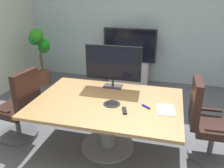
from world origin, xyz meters
name	(u,v)px	position (x,y,z in m)	size (l,w,h in m)	color
ground_plane	(108,154)	(0.00, 0.00, 0.00)	(6.99, 6.99, 0.00)	#515459
wall_back_glass_partition	(142,23)	(0.00, 3.00, 1.38)	(5.59, 0.10, 2.76)	#9EB2B7
conference_table	(107,112)	(-0.05, 0.17, 0.56)	(1.96, 1.36, 0.72)	olive
office_chair_left	(20,111)	(-1.35, 0.06, 0.46)	(0.62, 0.60, 1.09)	#4C4C51
office_chair_right	(206,127)	(1.24, 0.29, 0.46)	(0.60, 0.57, 1.09)	#4C4C51
tv_monitor	(113,64)	(-0.10, 0.68, 1.08)	(0.84, 0.18, 0.64)	#333338
wall_display_unit	(129,66)	(-0.21, 2.64, 0.44)	(1.20, 0.36, 1.31)	#B7BABC
potted_plant	(40,53)	(-2.21, 2.16, 0.75)	(0.51, 0.57, 1.32)	brown
conference_phone	(112,102)	(0.03, 0.10, 0.76)	(0.22, 0.22, 0.07)	black
remote_control	(124,111)	(0.22, -0.04, 0.73)	(0.05, 0.17, 0.02)	black
whiteboard_marker	(146,107)	(0.47, 0.13, 0.73)	(0.13, 0.02, 0.02)	#1919A5
paper_notepad	(166,110)	(0.72, 0.12, 0.73)	(0.21, 0.30, 0.01)	white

